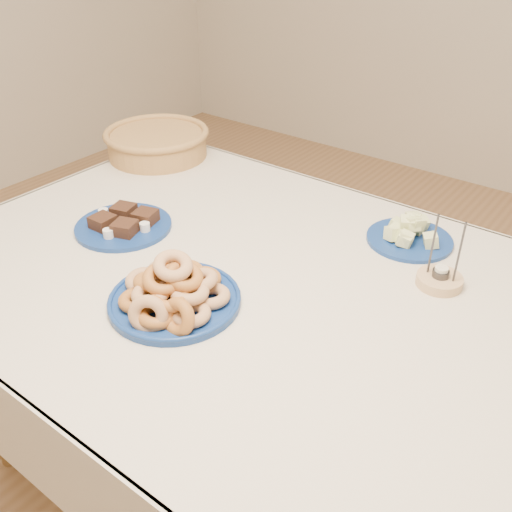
% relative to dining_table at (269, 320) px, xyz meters
% --- Properties ---
extents(ground, '(5.00, 5.00, 0.00)m').
position_rel_dining_table_xyz_m(ground, '(0.00, 0.00, -0.64)').
color(ground, '#8B6341').
rests_on(ground, ground).
extents(dining_table, '(1.71, 1.11, 0.75)m').
position_rel_dining_table_xyz_m(dining_table, '(0.00, 0.00, 0.00)').
color(dining_table, brown).
rests_on(dining_table, ground).
extents(donut_platter, '(0.37, 0.37, 0.13)m').
position_rel_dining_table_xyz_m(donut_platter, '(-0.11, -0.19, 0.14)').
color(donut_platter, navy).
rests_on(donut_platter, dining_table).
extents(melon_plate, '(0.26, 0.26, 0.08)m').
position_rel_dining_table_xyz_m(melon_plate, '(0.17, 0.37, 0.13)').
color(melon_plate, navy).
rests_on(melon_plate, dining_table).
extents(brownie_plate, '(0.32, 0.32, 0.04)m').
position_rel_dining_table_xyz_m(brownie_plate, '(-0.46, -0.03, 0.12)').
color(brownie_plate, navy).
rests_on(brownie_plate, dining_table).
extents(wicker_basket, '(0.43, 0.43, 0.09)m').
position_rel_dining_table_xyz_m(wicker_basket, '(-0.75, 0.38, 0.16)').
color(wicker_basket, olive).
rests_on(wicker_basket, dining_table).
extents(candle_holder, '(0.10, 0.10, 0.17)m').
position_rel_dining_table_xyz_m(candle_holder, '(0.31, 0.23, 0.12)').
color(candle_holder, tan).
rests_on(candle_holder, dining_table).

